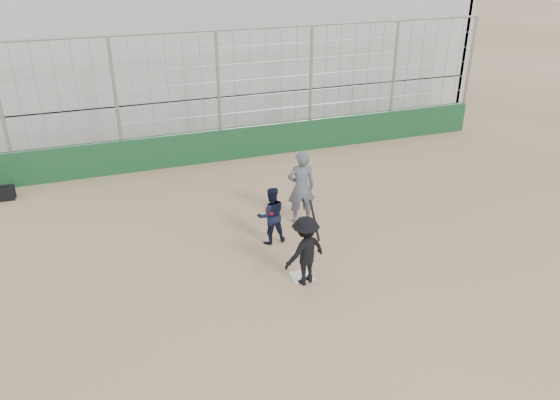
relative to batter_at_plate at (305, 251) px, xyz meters
name	(u,v)px	position (x,y,z in m)	size (l,w,h in m)	color
ground	(302,277)	(0.02, 0.19, -0.75)	(90.00, 90.00, 0.00)	#866748
home_plate	(302,276)	(0.02, 0.19, -0.74)	(0.44, 0.44, 0.02)	white
backstop	(221,131)	(0.02, 7.19, 0.21)	(18.10, 0.25, 4.04)	#123B1F
bleachers	(186,40)	(0.02, 12.14, 2.17)	(20.25, 6.70, 6.98)	#A0A0A0
batter_at_plate	(305,251)	(0.00, 0.00, 0.00)	(1.10, 0.86, 1.68)	black
catcher_crouched	(271,224)	(-0.14, 1.74, -0.27)	(0.71, 0.56, 0.98)	black
umpire	(301,191)	(0.88, 2.49, 0.09)	(0.68, 0.45, 1.69)	#4A515E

